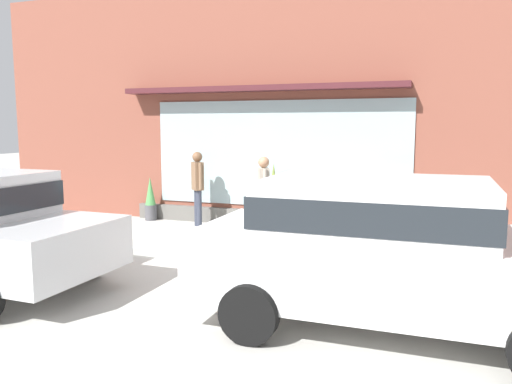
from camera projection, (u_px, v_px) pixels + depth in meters
name	position (u px, v px, depth m)	size (l,w,h in m)	color
ground_plane	(203.00, 257.00, 8.88)	(60.00, 60.00, 0.00)	#B2AFA8
curb_strip	(198.00, 256.00, 8.68)	(14.00, 0.24, 0.12)	#B2B2AD
storefront	(263.00, 107.00, 11.50)	(14.00, 0.81, 5.48)	brown
fire_hydrant	(264.00, 222.00, 9.46)	(0.42, 0.39, 0.96)	#B2B2B7
pedestrian_with_handbag	(264.00, 192.00, 10.13)	(0.36, 0.59, 1.67)	#9E9384
pedestrian_passerby	(198.00, 183.00, 11.42)	(0.37, 0.37, 1.69)	#333847
parked_car_white	(387.00, 245.00, 5.67)	(4.41, 2.10, 1.68)	white
potted_plant_corner_tall	(150.00, 200.00, 12.26)	(0.28, 0.28, 1.05)	#4C4C51
potted_plant_window_left	(274.00, 198.00, 11.18)	(0.34, 0.34, 1.46)	#B7B2A3
potted_plant_by_entrance	(313.00, 216.00, 11.01)	(0.41, 0.41, 0.64)	#4C4C51
potted_plant_near_hydrant	(374.00, 222.00, 10.64)	(0.30, 0.30, 0.54)	#B7B2A3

